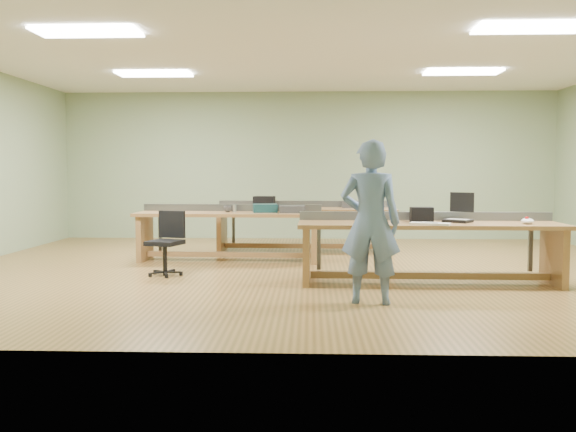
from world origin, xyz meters
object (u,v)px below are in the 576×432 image
(workbench_back, at_px, (305,219))
(camera_bag, at_px, (422,215))
(workbench_front, at_px, (429,238))
(person, at_px, (370,222))
(parts_bin_teal, at_px, (265,208))
(laptop_base, at_px, (458,221))
(workbench_mid, at_px, (229,225))
(task_chair, at_px, (167,252))
(drinks_can, at_px, (234,209))
(mug, at_px, (228,209))
(parts_bin_grey, at_px, (292,209))

(workbench_back, bearing_deg, camera_bag, -62.56)
(workbench_front, height_order, person, person)
(parts_bin_teal, bearing_deg, laptop_base, -35.31)
(workbench_front, bearing_deg, parts_bin_teal, 140.55)
(laptop_base, bearing_deg, workbench_front, -135.97)
(workbench_mid, xyz_separation_m, workbench_back, (1.17, 1.16, 0.01))
(parts_bin_teal, bearing_deg, task_chair, -131.21)
(laptop_base, bearing_deg, parts_bin_teal, -178.73)
(camera_bag, bearing_deg, drinks_can, 145.61)
(parts_bin_teal, bearing_deg, workbench_back, 61.86)
(mug, bearing_deg, camera_bag, -33.89)
(workbench_front, xyz_separation_m, person, (-0.84, -1.20, 0.29))
(parts_bin_teal, distance_m, mug, 0.58)
(drinks_can, bearing_deg, parts_bin_teal, -0.75)
(parts_bin_grey, xyz_separation_m, drinks_can, (-0.90, 0.09, 0.00))
(workbench_mid, xyz_separation_m, laptop_base, (3.07, -1.77, 0.21))
(workbench_front, height_order, task_chair, workbench_front)
(parts_bin_grey, xyz_separation_m, mug, (-1.01, 0.10, -0.00))
(workbench_mid, bearing_deg, parts_bin_teal, 3.07)
(workbench_front, xyz_separation_m, drinks_can, (-2.63, 1.84, 0.24))
(workbench_front, height_order, drinks_can, drinks_can)
(camera_bag, bearing_deg, parts_bin_teal, 140.01)
(workbench_front, bearing_deg, camera_bag, 142.45)
(workbench_back, bearing_deg, workbench_front, -61.82)
(drinks_can, bearing_deg, person, -59.43)
(camera_bag, xyz_separation_m, parts_bin_teal, (-2.08, 1.77, -0.03))
(person, xyz_separation_m, camera_bag, (0.76, 1.27, -0.01))
(drinks_can, bearing_deg, laptop_base, -30.87)
(laptop_base, relative_size, drinks_can, 2.72)
(drinks_can, bearing_deg, mug, 173.43)
(workbench_mid, bearing_deg, task_chair, -113.75)
(laptop_base, bearing_deg, workbench_back, 159.66)
(workbench_mid, distance_m, laptop_base, 3.55)
(person, distance_m, mug, 3.60)
(parts_bin_grey, relative_size, drinks_can, 3.42)
(camera_bag, distance_m, parts_bin_grey, 2.36)
(workbench_back, distance_m, camera_bag, 3.27)
(person, bearing_deg, workbench_mid, -49.42)
(workbench_mid, relative_size, camera_bag, 10.53)
(camera_bag, bearing_deg, mug, 146.51)
(parts_bin_teal, distance_m, drinks_can, 0.48)
(workbench_mid, bearing_deg, parts_bin_grey, -2.14)
(camera_bag, height_order, task_chair, camera_bag)
(parts_bin_grey, bearing_deg, task_chair, -141.48)
(person, relative_size, camera_bag, 6.25)
(drinks_can, bearing_deg, workbench_front, -34.90)
(drinks_can, bearing_deg, workbench_mid, -166.75)
(workbench_back, distance_m, drinks_can, 1.59)
(camera_bag, height_order, parts_bin_teal, camera_bag)
(parts_bin_teal, bearing_deg, workbench_front, -40.32)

